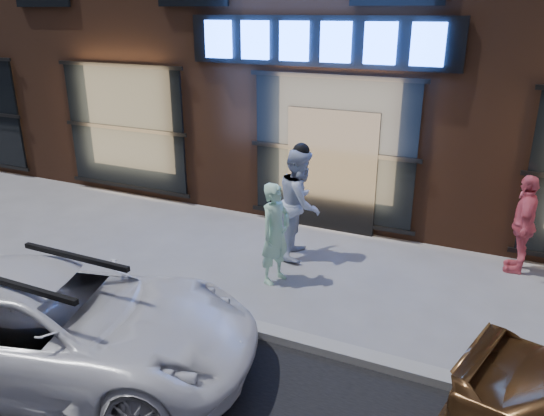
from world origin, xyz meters
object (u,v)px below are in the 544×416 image
(man_cap, at_px, (300,203))
(man_bowtie, at_px, (275,233))
(white_suv, at_px, (58,324))
(passerby, at_px, (524,224))

(man_cap, bearing_deg, man_bowtie, 169.80)
(man_bowtie, height_order, white_suv, man_bowtie)
(man_cap, xyz_separation_m, white_suv, (-1.35, -4.26, -0.32))
(man_cap, bearing_deg, passerby, -85.35)
(man_cap, distance_m, white_suv, 4.48)
(man_bowtie, bearing_deg, passerby, -44.09)
(white_suv, bearing_deg, man_bowtie, -39.85)
(man_bowtie, height_order, passerby, passerby)
(man_cap, relative_size, passerby, 1.17)
(man_cap, xyz_separation_m, passerby, (3.56, 0.99, -0.14))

